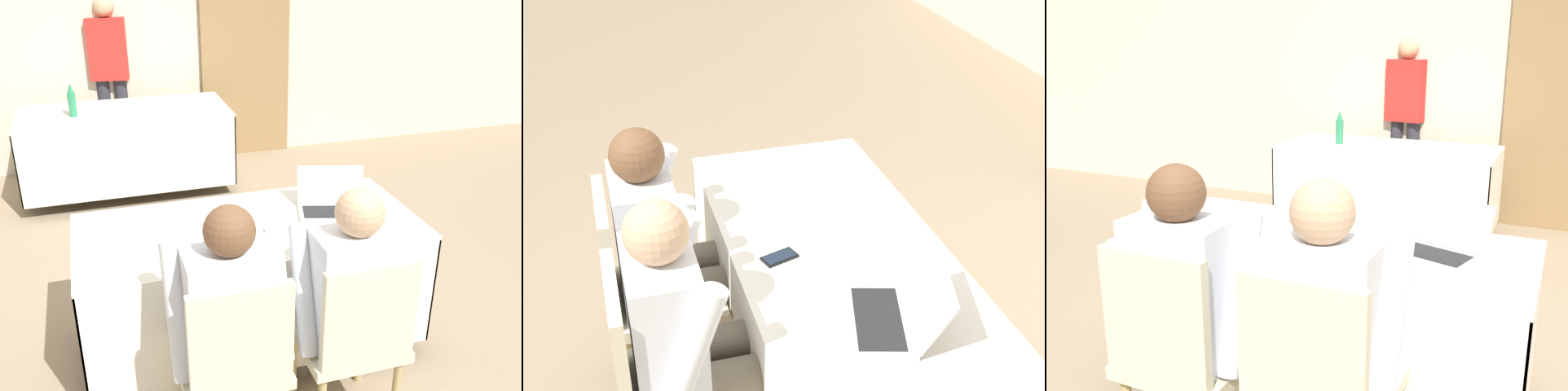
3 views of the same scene
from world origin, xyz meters
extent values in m
plane|color=gray|center=(0.00, 0.00, 0.00)|extent=(24.00, 24.00, 0.00)
cube|color=beige|center=(0.00, 3.05, 1.35)|extent=(12.00, 0.06, 2.70)
cube|color=olive|center=(0.81, 2.99, 1.33)|extent=(0.88, 0.04, 2.65)
cube|color=white|center=(0.00, 0.00, 0.72)|extent=(1.73, 0.78, 0.02)
cube|color=white|center=(0.00, -0.39, 0.41)|extent=(1.73, 0.01, 0.60)
cube|color=white|center=(0.00, 0.39, 0.41)|extent=(1.73, 0.01, 0.60)
cube|color=white|center=(-0.86, 0.00, 0.41)|extent=(0.01, 0.78, 0.60)
cube|color=white|center=(0.86, 0.00, 0.41)|extent=(0.01, 0.78, 0.60)
cylinder|color=#333333|center=(0.00, 0.00, 0.06)|extent=(0.06, 0.06, 0.11)
cube|color=white|center=(-0.43, 2.33, 0.72)|extent=(1.73, 0.78, 0.02)
cube|color=white|center=(-0.43, 1.94, 0.41)|extent=(1.73, 0.01, 0.60)
cube|color=white|center=(-0.43, 2.71, 0.41)|extent=(1.73, 0.01, 0.60)
cube|color=white|center=(-1.29, 2.33, 0.41)|extent=(0.01, 0.78, 0.60)
cube|color=white|center=(0.43, 2.33, 0.41)|extent=(0.01, 0.78, 0.60)
cylinder|color=#333333|center=(-0.43, 2.33, 0.06)|extent=(0.06, 0.06, 0.11)
cube|color=#B7B7BC|center=(0.45, -0.02, 0.74)|extent=(0.40, 0.30, 0.02)
cube|color=black|center=(0.45, -0.02, 0.75)|extent=(0.34, 0.23, 0.00)
cube|color=#B7B7BC|center=(0.49, 0.13, 0.84)|extent=(0.37, 0.20, 0.18)
cube|color=black|center=(0.49, 0.13, 0.84)|extent=(0.33, 0.17, 0.16)
cube|color=black|center=(0.02, -0.22, 0.74)|extent=(0.10, 0.14, 0.01)
cube|color=#192333|center=(0.02, -0.22, 0.74)|extent=(0.09, 0.13, 0.00)
cube|color=white|center=(-0.06, 0.07, 0.73)|extent=(0.31, 0.36, 0.00)
cube|color=white|center=(0.34, -0.17, 0.73)|extent=(0.28, 0.34, 0.00)
cube|color=white|center=(-0.33, -0.14, 0.73)|extent=(0.22, 0.30, 0.00)
cylinder|color=#288456|center=(-0.83, 2.26, 0.83)|extent=(0.06, 0.06, 0.20)
cone|color=#288456|center=(-0.83, 2.26, 0.97)|extent=(0.05, 0.05, 0.08)
cylinder|color=silver|center=(-0.83, 2.26, 1.01)|extent=(0.03, 0.03, 0.01)
cylinder|color=tan|center=(-0.44, -0.44, 0.21)|extent=(0.04, 0.04, 0.42)
cube|color=beige|center=(-0.26, -0.62, 0.44)|extent=(0.44, 0.44, 0.05)
cube|color=beige|center=(-0.26, -0.82, 0.69)|extent=(0.40, 0.04, 0.45)
cube|color=beige|center=(0.26, -0.62, 0.44)|extent=(0.44, 0.44, 0.05)
cube|color=beige|center=(0.26, -0.82, 0.69)|extent=(0.40, 0.04, 0.45)
cylinder|color=#665B4C|center=(-0.17, -0.49, 0.53)|extent=(0.13, 0.42, 0.13)
cylinder|color=#665B4C|center=(-0.35, -0.49, 0.53)|extent=(0.13, 0.42, 0.13)
cylinder|color=#665B4C|center=(-0.17, -0.31, 0.23)|extent=(0.10, 0.10, 0.47)
cylinder|color=#665B4C|center=(-0.35, -0.31, 0.23)|extent=(0.10, 0.10, 0.47)
cube|color=silver|center=(-0.26, -0.67, 0.73)|extent=(0.36, 0.22, 0.52)
cylinder|color=silver|center=(-0.05, -0.63, 0.73)|extent=(0.08, 0.26, 0.54)
cylinder|color=silver|center=(-0.47, -0.63, 0.73)|extent=(0.08, 0.26, 0.54)
sphere|color=brown|center=(-0.26, -0.67, 1.08)|extent=(0.20, 0.20, 0.20)
cylinder|color=#665B4C|center=(0.35, -0.49, 0.53)|extent=(0.13, 0.42, 0.13)
cylinder|color=#665B4C|center=(0.17, -0.49, 0.53)|extent=(0.13, 0.42, 0.13)
cylinder|color=#665B4C|center=(0.17, -0.31, 0.23)|extent=(0.10, 0.10, 0.47)
cube|color=silver|center=(0.26, -0.67, 0.73)|extent=(0.36, 0.22, 0.52)
cylinder|color=silver|center=(0.47, -0.63, 0.73)|extent=(0.08, 0.26, 0.54)
cylinder|color=silver|center=(0.05, -0.63, 0.73)|extent=(0.08, 0.26, 0.54)
sphere|color=tan|center=(0.26, -0.67, 1.08)|extent=(0.20, 0.20, 0.20)
cylinder|color=#33333D|center=(-0.56, 3.03, 0.42)|extent=(0.12, 0.12, 0.85)
cylinder|color=#33333D|center=(-0.40, 3.00, 0.42)|extent=(0.12, 0.12, 0.85)
cube|color=red|center=(-0.48, 3.02, 1.12)|extent=(0.37, 0.25, 0.55)
sphere|color=tan|center=(-0.48, 3.02, 1.49)|extent=(0.19, 0.19, 0.19)
camera|label=1|loc=(-0.70, -2.51, 2.07)|focal=40.00mm
camera|label=2|loc=(2.10, -0.80, 2.23)|focal=50.00mm
camera|label=3|loc=(0.91, -2.18, 1.57)|focal=40.00mm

